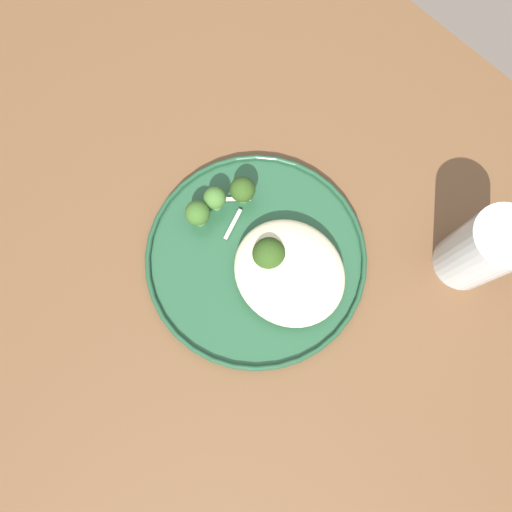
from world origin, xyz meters
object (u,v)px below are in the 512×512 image
seared_scallop_on_noodles (332,288)px  broccoli_floret_right_tilted (243,190)px  broccoli_floret_center_pile (215,198)px  seared_scallop_half_hidden (289,261)px  broccoli_floret_rear_charred (267,252)px  dinner_plate (256,258)px  broccoli_floret_near_rim (198,214)px  seared_scallop_tilted_round (285,276)px  water_glass (479,252)px  seared_scallop_right_edge (325,269)px

seared_scallop_on_noodles → broccoli_floret_right_tilted: 0.17m
broccoli_floret_center_pile → broccoli_floret_right_tilted: size_ratio=0.96×
seared_scallop_half_hidden → broccoli_floret_rear_charred: 0.04m
broccoli_floret_rear_charred → broccoli_floret_center_pile: bearing=-2.3°
dinner_plate → broccoli_floret_near_rim: (0.09, 0.02, 0.03)m
broccoli_floret_center_pile → broccoli_floret_near_rim: (0.00, 0.03, -0.00)m
dinner_plate → seared_scallop_tilted_round: seared_scallop_tilted_round is taller
seared_scallop_on_noodles → dinner_plate: bearing=21.8°
dinner_plate → broccoli_floret_center_pile: 0.09m
broccoli_floret_rear_charred → seared_scallop_on_noodles: bearing=-161.3°
seared_scallop_on_noodles → seared_scallop_half_hidden: (0.06, 0.01, 0.00)m
dinner_plate → broccoli_floret_right_tilted: (0.07, -0.05, 0.03)m
water_glass → seared_scallop_half_hidden: bearing=45.7°
seared_scallop_tilted_round → broccoli_floret_right_tilted: 0.12m
broccoli_floret_right_tilted → broccoli_floret_near_rim: bearing=74.3°
seared_scallop_tilted_round → water_glass: (-0.15, -0.18, 0.04)m
seared_scallop_half_hidden → broccoli_floret_near_rim: broccoli_floret_near_rim is taller
seared_scallop_half_hidden → broccoli_floret_near_rim: size_ratio=0.58×
dinner_plate → broccoli_floret_rear_charred: size_ratio=5.34×
dinner_plate → seared_scallop_on_noodles: (-0.10, -0.04, 0.01)m
seared_scallop_right_edge → seared_scallop_half_hidden: 0.05m
seared_scallop_tilted_round → broccoli_floret_center_pile: (0.13, -0.01, 0.02)m
seared_scallop_half_hidden → broccoli_floret_right_tilted: bearing=-10.7°
seared_scallop_on_noodles → broccoli_floret_right_tilted: bearing=-2.4°
broccoli_floret_rear_charred → broccoli_floret_near_rim: broccoli_floret_rear_charred is taller
dinner_plate → broccoli_floret_rear_charred: (-0.01, -0.01, 0.03)m
broccoli_floret_rear_charred → broccoli_floret_right_tilted: bearing=-24.7°
seared_scallop_tilted_round → broccoli_floret_right_tilted: size_ratio=0.57×
seared_scallop_on_noodles → water_glass: (-0.10, -0.15, 0.03)m
broccoli_floret_center_pile → seared_scallop_tilted_round: bearing=177.4°
seared_scallop_right_edge → dinner_plate: bearing=34.2°
broccoli_floret_center_pile → broccoli_floret_right_tilted: broccoli_floret_right_tilted is taller
broccoli_floret_rear_charred → water_glass: water_glass is taller
dinner_plate → broccoli_floret_rear_charred: broccoli_floret_rear_charred is taller
seared_scallop_right_edge → broccoli_floret_right_tilted: (0.14, 0.00, 0.02)m
broccoli_floret_near_rim → seared_scallop_half_hidden: bearing=-160.8°
dinner_plate → seared_scallop_half_hidden: (-0.03, -0.03, 0.01)m
seared_scallop_on_noodles → seared_scallop_half_hidden: same height
water_glass → seared_scallop_on_noodles: bearing=57.3°
water_glass → broccoli_floret_right_tilted: bearing=28.5°
broccoli_floret_near_rim → dinner_plate: bearing=-169.3°
seared_scallop_tilted_round → broccoli_floret_center_pile: 0.13m
seared_scallop_tilted_round → broccoli_floret_rear_charred: 0.04m
broccoli_floret_right_tilted → broccoli_floret_center_pile: bearing=62.7°
seared_scallop_on_noodles → broccoli_floret_center_pile: broccoli_floret_center_pile is taller
broccoli_floret_right_tilted → water_glass: water_glass is taller
seared_scallop_right_edge → seared_scallop_on_noodles: bearing=154.2°
seared_scallop_right_edge → broccoli_floret_near_rim: size_ratio=0.46×
seared_scallop_on_noodles → broccoli_floret_near_rim: bearing=16.7°
seared_scallop_tilted_round → broccoli_floret_rear_charred: size_ratio=0.51×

